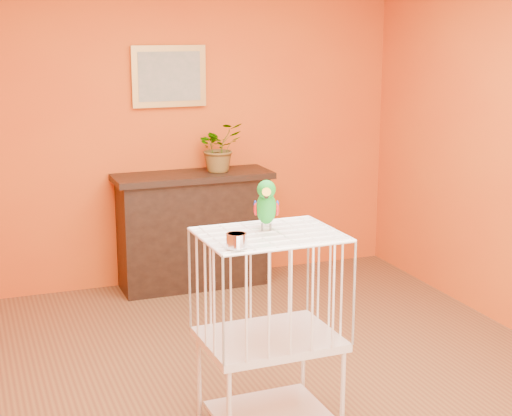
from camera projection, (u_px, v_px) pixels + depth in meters
name	position (u px, v px, depth m)	size (l,w,h in m)	color
ground	(268.00, 388.00, 4.78)	(4.50, 4.50, 0.00)	brown
room_shell	(269.00, 129.00, 4.42)	(4.50, 4.50, 4.50)	#CE5513
console_cabinet	(193.00, 230.00, 6.56)	(1.31, 0.47, 0.97)	black
potted_plant	(221.00, 153.00, 6.45)	(0.37, 0.41, 0.32)	#26722D
framed_picture	(169.00, 76.00, 6.40)	(0.62, 0.04, 0.50)	#B58A40
birdcage	(269.00, 329.00, 4.19)	(0.72, 0.56, 1.10)	silver
feed_cup	(236.00, 241.00, 3.79)	(0.10, 0.10, 0.07)	silver
parrot	(266.00, 204.00, 4.11)	(0.16, 0.25, 0.28)	#59544C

